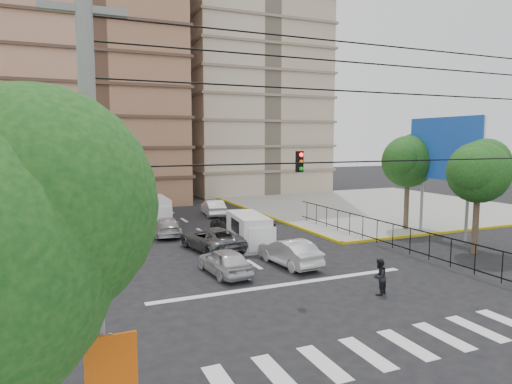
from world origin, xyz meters
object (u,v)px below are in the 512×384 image
traffic_light_nw (96,209)px  car_silver_front_left (225,261)px  van_left_lane (156,211)px  van_right_lane (250,232)px  district_sign (112,383)px  pedestrian_crosswalk (379,277)px  car_white_front_right (289,252)px

traffic_light_nw → car_silver_front_left: bearing=-34.6°
van_left_lane → car_silver_front_left: size_ratio=1.19×
car_silver_front_left → van_right_lane: bearing=-129.8°
car_silver_front_left → van_left_lane: bearing=-93.3°
traffic_light_nw → van_right_lane: (9.14, 0.95, -2.11)m
van_left_lane → district_sign: bearing=-100.5°
van_right_lane → pedestrian_crosswalk: (1.77, -10.40, -0.20)m
van_right_lane → van_left_lane: bearing=116.8°
district_sign → pedestrian_crosswalk: (11.91, 7.59, -1.65)m
van_right_lane → pedestrian_crosswalk: 10.56m
district_sign → van_left_lane: size_ratio=0.67×
van_left_lane → pedestrian_crosswalk: (5.63, -20.84, -0.23)m
traffic_light_nw → car_silver_front_left: (5.72, -3.94, -2.43)m
car_silver_front_left → pedestrian_crosswalk: size_ratio=2.50×
car_silver_front_left → car_white_front_right: car_white_front_right is taller
car_silver_front_left → traffic_light_nw: bearing=-39.5°
traffic_light_nw → car_silver_front_left: size_ratio=1.10×
district_sign → car_silver_front_left: bearing=62.8°
traffic_light_nw → district_sign: bearing=-93.4°
district_sign → van_right_lane: size_ratio=0.67×
district_sign → van_right_lane: bearing=60.6°
traffic_light_nw → van_right_lane: traffic_light_nw is taller
pedestrian_crosswalk → district_sign: bearing=4.3°
traffic_light_nw → district_sign: 17.08m
car_white_front_right → pedestrian_crosswalk: pedestrian_crosswalk is taller
van_right_lane → car_silver_front_left: (-3.42, -4.89, -0.32)m
traffic_light_nw → van_left_lane: (5.28, 11.38, -2.08)m
traffic_light_nw → car_white_front_right: traffic_light_nw is taller
van_left_lane → car_white_front_right: (4.21, -15.10, -0.31)m
district_sign → van_right_lane: (10.14, 17.99, -1.45)m
van_left_lane → car_white_front_right: size_ratio=1.09×
van_left_lane → car_white_front_right: van_left_lane is taller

